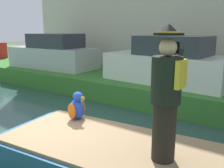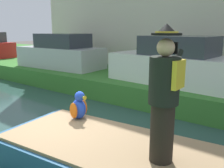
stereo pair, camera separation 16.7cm
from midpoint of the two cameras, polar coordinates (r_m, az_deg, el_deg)
ground_plane at (r=5.47m, az=-13.58°, el=-14.90°), size 80.00×80.00×0.00m
canal_water at (r=5.45m, az=-13.61°, el=-14.44°), size 6.31×48.00×0.10m
grass_bank_far at (r=11.98m, az=18.12°, el=1.87°), size 10.01×48.00×0.77m
boat at (r=4.20m, az=2.36°, el=-17.37°), size 2.20×4.36×0.61m
person_pirate at (r=3.35m, az=13.25°, el=-2.67°), size 0.61×0.42×1.85m
parrot_plush at (r=5.06m, az=-6.68°, el=-5.22°), size 0.36×0.35×0.57m
parked_car_white at (r=8.26m, az=14.43°, el=4.60°), size 1.99×4.12×1.50m
parked_car_silver at (r=11.46m, az=-11.20°, el=6.92°), size 1.91×4.08×1.50m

